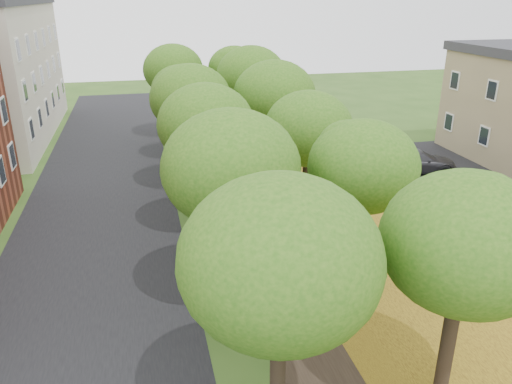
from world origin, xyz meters
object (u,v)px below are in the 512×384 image
car_red (464,202)px  car_white (391,156)px  car_grey (416,161)px  car_silver (455,195)px

car_red → car_white: (0.00, 7.97, 0.07)m
car_white → car_red: bearing=-155.2°
car_grey → car_white: car_grey is taller
car_silver → car_red: (0.00, -0.84, -0.05)m
car_silver → car_grey: bearing=-34.4°
car_silver → car_white: 7.13m
car_red → car_white: 7.97m
car_white → car_grey: bearing=-117.6°
car_silver → car_red: bearing=156.0°
car_red → car_grey: (1.05, 6.61, 0.09)m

